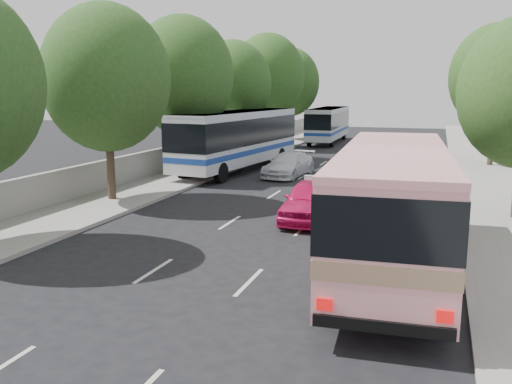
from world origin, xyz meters
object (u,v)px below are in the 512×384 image
at_px(pink_taxi, 311,200).
at_px(white_pickup, 289,165).
at_px(tour_coach_front, 238,135).
at_px(pink_bus, 393,195).
at_px(tour_coach_rear, 328,122).

height_order(pink_taxi, white_pickup, pink_taxi).
bearing_deg(pink_taxi, tour_coach_front, 121.50).
bearing_deg(white_pickup, pink_bus, -58.62).
relative_size(pink_taxi, tour_coach_rear, 0.42).
bearing_deg(tour_coach_rear, tour_coach_front, -96.35).
bearing_deg(tour_coach_front, white_pickup, -9.29).
bearing_deg(pink_bus, pink_taxi, 120.60).
bearing_deg(pink_bus, tour_coach_front, 119.84).
xyz_separation_m(pink_bus, white_pickup, (-7.22, 15.51, -1.49)).
height_order(pink_bus, tour_coach_front, tour_coach_front).
xyz_separation_m(white_pickup, tour_coach_rear, (-1.78, 21.12, 1.31)).
bearing_deg(tour_coach_rear, white_pickup, -86.42).
bearing_deg(tour_coach_front, pink_taxi, -50.49).
xyz_separation_m(pink_taxi, tour_coach_rear, (-5.50, 31.42, 1.20)).
distance_m(pink_bus, tour_coach_front, 19.75).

